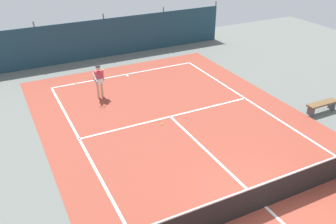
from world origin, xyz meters
The scene contains 9 objects.
ground_plane centered at (0.00, 0.00, 0.00)m, with size 36.00×36.00×0.00m, color slate.
court_surface centered at (0.00, 0.00, 0.00)m, with size 11.02×26.60×0.01m.
tennis_net centered at (0.00, 0.00, 0.51)m, with size 10.12×0.10×1.10m.
back_fence centered at (0.00, 15.75, 0.67)m, with size 16.30×0.98×2.70m.
tennis_player centered at (-2.16, 9.72, 0.96)m, with size 0.69×0.77×1.64m.
tennis_ball_near_player centered at (-2.19, 12.48, 0.03)m, with size 0.07×0.07×0.07m, color #CCDB33.
tennis_ball_midcourt centered at (-2.85, 11.90, 0.03)m, with size 0.07×0.07×0.07m, color #CCDB33.
tennis_ball_by_sideline centered at (-0.64, 5.92, 0.03)m, with size 0.07×0.07×0.07m, color #CCDB33.
courtside_bench centered at (6.31, 3.70, 0.37)m, with size 1.60×0.40×0.49m.
Camera 1 is at (-6.52, -6.26, 7.89)m, focal length 39.15 mm.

